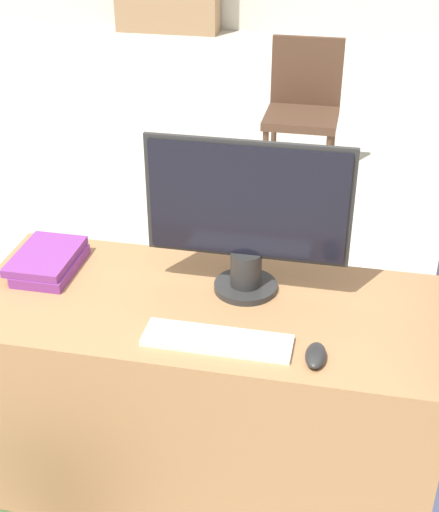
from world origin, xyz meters
TOP-DOWN VIEW (x-y plane):
  - desk at (0.00, 0.30)m, footprint 1.38×0.60m
  - monitor at (0.11, 0.40)m, footprint 0.59×0.19m
  - keyboard at (0.08, 0.12)m, footprint 0.41×0.11m
  - mouse at (0.34, 0.10)m, footprint 0.05×0.11m
  - book_stack at (-0.52, 0.39)m, footprint 0.19×0.26m
  - far_chair at (0.04, 2.89)m, footprint 0.44×0.44m

SIDE VIEW (x-z plane):
  - desk at x=0.00m, z-range 0.00..0.72m
  - far_chair at x=0.04m, z-range 0.06..0.94m
  - keyboard at x=0.08m, z-range 0.72..0.74m
  - mouse at x=0.34m, z-range 0.72..0.76m
  - book_stack at x=-0.52m, z-range 0.73..0.78m
  - monitor at x=0.11m, z-range 0.74..1.21m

